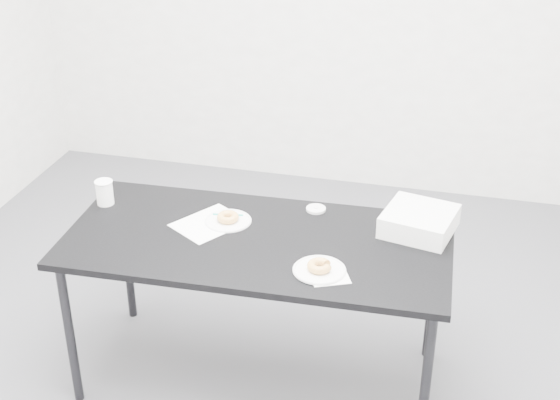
% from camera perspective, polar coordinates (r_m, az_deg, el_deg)
% --- Properties ---
extents(floor, '(4.00, 4.00, 0.00)m').
position_cam_1_polar(floor, '(3.70, -1.82, -12.04)').
color(floor, '#49494E').
rests_on(floor, ground).
extents(table, '(1.62, 0.80, 0.73)m').
position_cam_1_polar(table, '(3.25, -1.67, -3.68)').
color(table, black).
rests_on(table, floor).
extents(scorecard, '(0.34, 0.36, 0.00)m').
position_cam_1_polar(scorecard, '(3.35, -5.18, -1.71)').
color(scorecard, white).
rests_on(scorecard, table).
extents(logo_patch, '(0.06, 0.06, 0.00)m').
position_cam_1_polar(logo_patch, '(3.40, -3.46, -1.09)').
color(logo_patch, green).
rests_on(logo_patch, scorecard).
extents(pen, '(0.13, 0.03, 0.01)m').
position_cam_1_polar(pen, '(3.39, -3.83, -1.09)').
color(pen, '#0D9885').
rests_on(pen, scorecard).
extents(napkin, '(0.19, 0.19, 0.00)m').
position_cam_1_polar(napkin, '(3.00, 3.59, -5.49)').
color(napkin, white).
rests_on(napkin, table).
extents(plate_near, '(0.21, 0.21, 0.01)m').
position_cam_1_polar(plate_near, '(3.02, 2.90, -5.14)').
color(plate_near, white).
rests_on(plate_near, napkin).
extents(donut_near, '(0.12, 0.12, 0.03)m').
position_cam_1_polar(donut_near, '(3.01, 2.90, -4.84)').
color(donut_near, gold).
rests_on(donut_near, plate_near).
extents(plate_far, '(0.20, 0.20, 0.01)m').
position_cam_1_polar(plate_far, '(3.36, -3.82, -1.54)').
color(plate_far, white).
rests_on(plate_far, table).
extents(donut_far, '(0.12, 0.12, 0.03)m').
position_cam_1_polar(donut_far, '(3.35, -3.83, -1.26)').
color(donut_far, gold).
rests_on(donut_far, plate_far).
extents(coffee_cup, '(0.08, 0.08, 0.11)m').
position_cam_1_polar(coffee_cup, '(3.55, -12.71, 0.55)').
color(coffee_cup, white).
rests_on(coffee_cup, table).
extents(cup_lid, '(0.09, 0.09, 0.01)m').
position_cam_1_polar(cup_lid, '(3.44, 2.64, -0.66)').
color(cup_lid, silver).
rests_on(cup_lid, table).
extents(bakery_box, '(0.33, 0.33, 0.09)m').
position_cam_1_polar(bakery_box, '(3.31, 10.15, -1.53)').
color(bakery_box, white).
rests_on(bakery_box, table).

